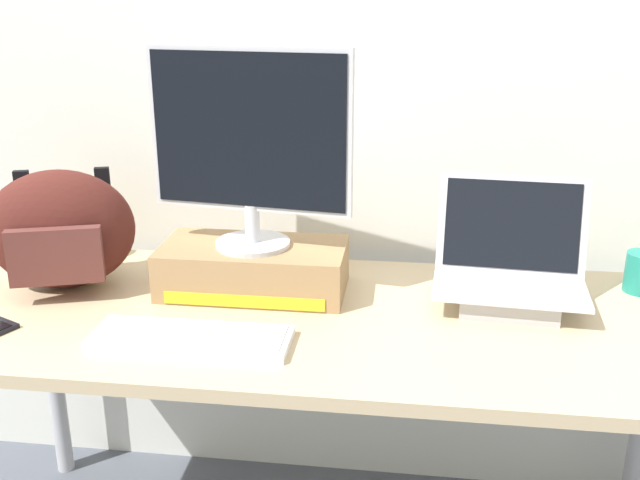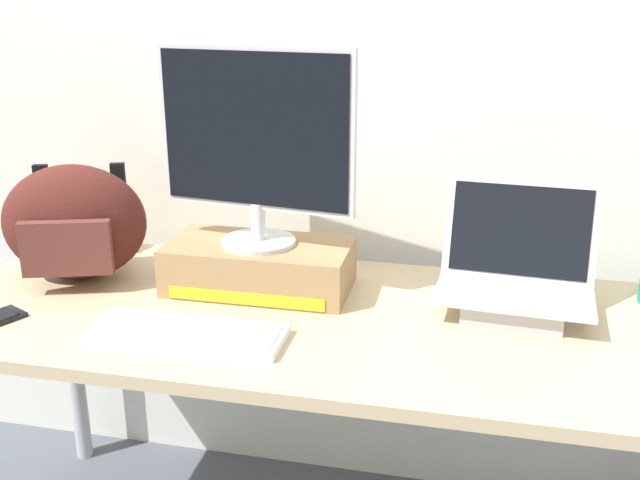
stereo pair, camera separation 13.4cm
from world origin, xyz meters
name	(u,v)px [view 2 (the right image)]	position (x,y,z in m)	size (l,w,h in m)	color
back_wall	(358,43)	(0.00, 0.46, 1.30)	(7.00, 0.10, 2.60)	silver
desk	(320,341)	(0.00, 0.00, 0.66)	(1.82, 0.72, 0.73)	tan
toner_box_yellow	(259,266)	(-0.18, 0.12, 0.78)	(0.45, 0.23, 0.12)	#9E7A51
desktop_monitor	(255,142)	(-0.18, 0.11, 1.10)	(0.49, 0.18, 0.47)	silver
open_laptop	(514,287)	(0.43, 0.11, 0.79)	(0.37, 0.27, 0.29)	#ADADB2
external_keyboard	(187,333)	(-0.25, -0.18, 0.74)	(0.42, 0.14, 0.02)	white
messenger_backpack	(75,224)	(-0.65, 0.07, 0.88)	(0.39, 0.29, 0.30)	#4C1E19
plush_toy	(110,230)	(-0.68, 0.29, 0.78)	(0.12, 0.12, 0.12)	gold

